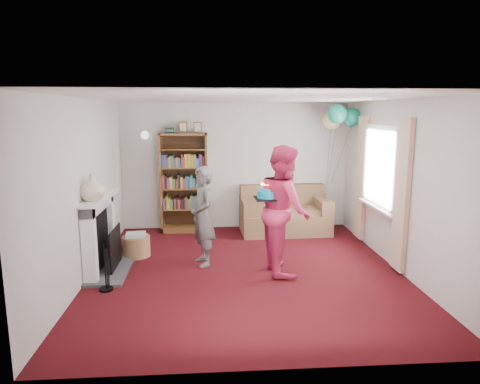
{
  "coord_description": "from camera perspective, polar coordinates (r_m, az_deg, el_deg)",
  "views": [
    {
      "loc": [
        -0.52,
        -6.0,
        2.3
      ],
      "look_at": [
        -0.05,
        0.6,
        1.08
      ],
      "focal_mm": 32.0,
      "sensor_mm": 36.0,
      "label": 1
    }
  ],
  "objects": [
    {
      "name": "person_magenta",
      "position": [
        6.21,
        5.88,
        -2.3
      ],
      "size": [
        0.78,
        0.96,
        1.86
      ],
      "primitive_type": "imported",
      "rotation": [
        0.0,
        0.0,
        1.65
      ],
      "color": "#C72752",
      "rests_on": "ground"
    },
    {
      "name": "mantel_vase",
      "position": [
        6.14,
        -19.14,
        0.58
      ],
      "size": [
        0.46,
        0.46,
        0.36
      ],
      "primitive_type": "imported",
      "rotation": [
        0.0,
        0.0,
        -0.42
      ],
      "color": "beige",
      "rests_on": "fireplace"
    },
    {
      "name": "bookcase",
      "position": [
        8.42,
        -7.46,
        1.13
      ],
      "size": [
        0.91,
        0.42,
        2.13
      ],
      "color": "#472B14",
      "rests_on": "ground"
    },
    {
      "name": "wicker_basket",
      "position": [
        7.2,
        -13.66,
        -6.95
      ],
      "size": [
        0.44,
        0.44,
        0.39
      ],
      "rotation": [
        0.0,
        0.0,
        0.11
      ],
      "color": "#A8774E",
      "rests_on": "ground"
    },
    {
      "name": "window_bay",
      "position": [
        7.22,
        18.12,
        1.23
      ],
      "size": [
        0.14,
        2.02,
        2.2
      ],
      "color": "white",
      "rests_on": "ground"
    },
    {
      "name": "person_striped",
      "position": [
        6.51,
        -4.99,
        -3.24
      ],
      "size": [
        0.52,
        0.64,
        1.52
      ],
      "primitive_type": "imported",
      "rotation": [
        0.0,
        0.0,
        -1.25
      ],
      "color": "black",
      "rests_on": "ground"
    },
    {
      "name": "ceiling",
      "position": [
        6.02,
        0.87,
        12.43
      ],
      "size": [
        4.5,
        5.0,
        0.01
      ],
      "primitive_type": "cube",
      "color": "white",
      "rests_on": "wall_back"
    },
    {
      "name": "wall_left",
      "position": [
        6.33,
        -19.99,
        0.3
      ],
      "size": [
        0.02,
        5.0,
        2.5
      ],
      "primitive_type": "cube",
      "color": "silver",
      "rests_on": "ground"
    },
    {
      "name": "wall_back",
      "position": [
        8.59,
        -0.61,
        3.47
      ],
      "size": [
        4.5,
        0.02,
        2.5
      ],
      "primitive_type": "cube",
      "color": "silver",
      "rests_on": "ground"
    },
    {
      "name": "wall_right",
      "position": [
        6.69,
        20.49,
        0.79
      ],
      "size": [
        0.02,
        5.0,
        2.5
      ],
      "primitive_type": "cube",
      "color": "silver",
      "rests_on": "ground"
    },
    {
      "name": "ground",
      "position": [
        6.45,
        0.81,
        -10.42
      ],
      "size": [
        5.0,
        5.0,
        0.0
      ],
      "primitive_type": "plane",
      "color": "#33070A",
      "rests_on": "ground"
    },
    {
      "name": "birthday_cake",
      "position": [
        6.06,
        3.75,
        -0.31
      ],
      "size": [
        0.37,
        0.37,
        0.22
      ],
      "rotation": [
        0.0,
        0.0,
        0.04
      ],
      "color": "black",
      "rests_on": "ground"
    },
    {
      "name": "balloons",
      "position": [
        8.24,
        13.17,
        9.66
      ],
      "size": [
        0.68,
        0.73,
        1.79
      ],
      "color": "#3F3F3F",
      "rests_on": "ground"
    },
    {
      "name": "wall_sconce",
      "position": [
        8.46,
        -12.57,
        7.41
      ],
      "size": [
        0.16,
        0.23,
        0.16
      ],
      "color": "gold",
      "rests_on": "ground"
    },
    {
      "name": "fireplace",
      "position": [
        6.63,
        -17.71,
        -5.67
      ],
      "size": [
        0.55,
        1.8,
        1.12
      ],
      "color": "#3F3F42",
      "rests_on": "ground"
    },
    {
      "name": "sofa",
      "position": [
        8.43,
        5.9,
        -3.04
      ],
      "size": [
        1.69,
        0.9,
        0.9
      ],
      "rotation": [
        0.0,
        0.0,
        0.04
      ],
      "color": "olive",
      "rests_on": "ground"
    }
  ]
}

